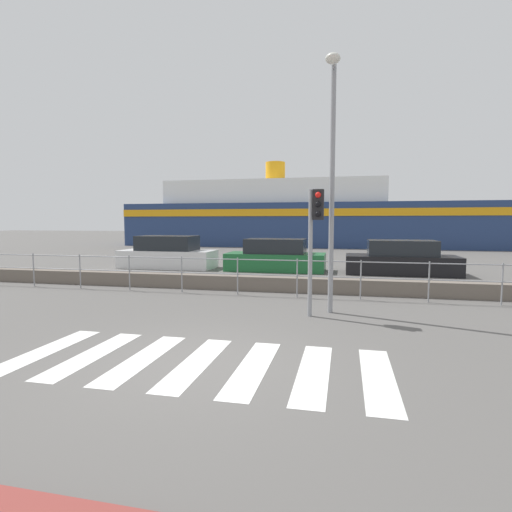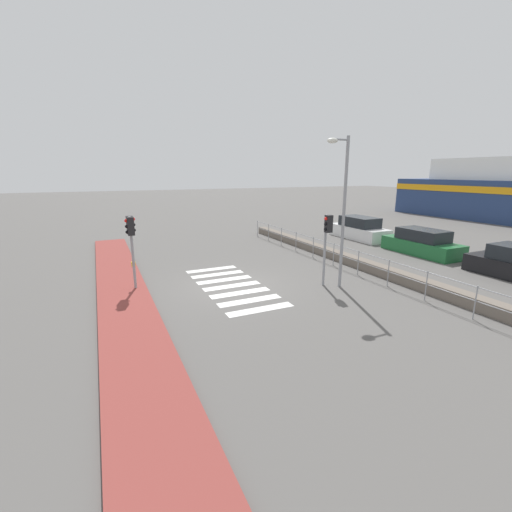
% 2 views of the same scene
% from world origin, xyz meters
% --- Properties ---
extents(ground_plane, '(160.00, 160.00, 0.00)m').
position_xyz_m(ground_plane, '(0.00, 0.00, 0.00)').
color(ground_plane, '#565451').
extents(crosswalk, '(5.85, 2.40, 0.01)m').
position_xyz_m(crosswalk, '(0.01, 0.00, 0.00)').
color(crosswalk, silver).
rests_on(crosswalk, ground_plane).
extents(seawall, '(21.76, 0.55, 0.45)m').
position_xyz_m(seawall, '(0.00, 6.62, 0.23)').
color(seawall, '#6B6056').
rests_on(seawall, ground_plane).
extents(harbor_fence, '(19.62, 0.04, 1.12)m').
position_xyz_m(harbor_fence, '(0.00, 5.74, 0.73)').
color(harbor_fence, gray).
rests_on(harbor_fence, ground_plane).
extents(traffic_light_far, '(0.34, 0.32, 2.90)m').
position_xyz_m(traffic_light_far, '(1.55, 3.45, 2.13)').
color(traffic_light_far, gray).
rests_on(traffic_light_far, ground_plane).
extents(streetlamp, '(0.32, 0.98, 5.81)m').
position_xyz_m(streetlamp, '(1.90, 3.77, 3.61)').
color(streetlamp, gray).
rests_on(streetlamp, ground_plane).
extents(ferry_boat, '(34.78, 8.20, 7.66)m').
position_xyz_m(ferry_boat, '(-0.84, 31.29, 2.49)').
color(ferry_boat, navy).
rests_on(ferry_boat, ground_plane).
extents(parked_car_white, '(4.47, 1.77, 1.52)m').
position_xyz_m(parked_car_white, '(-5.95, 11.77, 0.65)').
color(parked_car_white, silver).
rests_on(parked_car_white, ground_plane).
extents(parked_car_green, '(4.35, 1.74, 1.42)m').
position_xyz_m(parked_car_green, '(-0.78, 11.77, 0.60)').
color(parked_car_green, '#1E6633').
rests_on(parked_car_green, ground_plane).
extents(parked_car_black, '(4.48, 1.84, 1.41)m').
position_xyz_m(parked_car_black, '(4.52, 11.77, 0.60)').
color(parked_car_black, black).
rests_on(parked_car_black, ground_plane).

